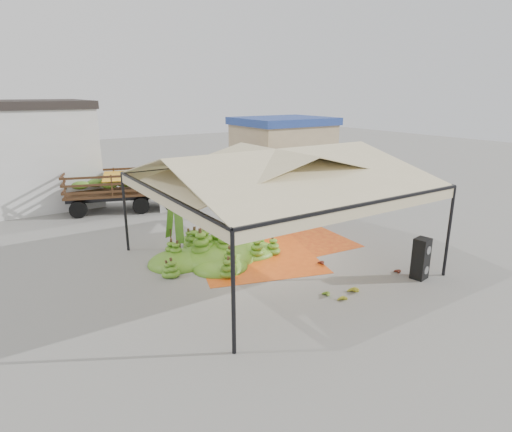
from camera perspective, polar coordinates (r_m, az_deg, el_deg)
ground at (r=15.33m, az=2.46°, el=-6.10°), size 90.00×90.00×0.00m
canopy_tent at (r=14.40m, az=2.62°, el=6.13°), size 8.10×8.10×4.00m
building_tan at (r=30.81m, az=3.60°, el=9.23°), size 6.30×5.30×4.10m
tarp_left at (r=15.61m, az=0.16°, el=-5.64°), size 5.16×5.03×0.01m
tarp_right at (r=17.62m, az=5.72°, el=-3.12°), size 3.99×4.15×0.01m
banana_heap at (r=15.55m, az=-5.22°, el=-3.73°), size 5.93×5.33×1.06m
hand_yellow_a at (r=13.30m, az=12.76°, el=-9.64°), size 0.59×0.53×0.22m
hand_yellow_b at (r=12.79m, az=11.45°, el=-10.78°), size 0.50×0.48×0.17m
hand_red_a at (r=15.07m, az=18.13°, el=-6.97°), size 0.51×0.47×0.19m
hand_red_b at (r=15.15m, az=8.46°, el=-6.16°), size 0.48×0.41×0.19m
hand_green at (r=12.98m, az=9.10°, el=-10.17°), size 0.48×0.41×0.19m
hanging_bunches at (r=13.76m, az=8.95°, el=2.57°), size 3.24×0.24×0.20m
speaker_stack at (r=14.76m, az=21.12°, el=-5.31°), size 0.56×0.51×1.36m
banana_leaves at (r=16.22m, az=-10.91°, el=-5.11°), size 0.96×1.36×3.70m
vendor at (r=18.01m, az=1.86°, el=0.62°), size 0.77×0.56×1.96m
truck_left at (r=22.56m, az=-15.89°, el=4.02°), size 6.42×3.88×2.09m
truck_right at (r=25.55m, az=1.26°, el=6.20°), size 6.69×3.09×2.21m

